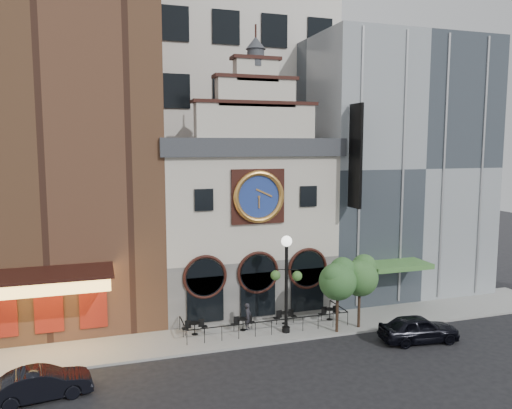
{
  "coord_description": "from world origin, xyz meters",
  "views": [
    {
      "loc": [
        -10.11,
        -26.93,
        11.91
      ],
      "look_at": [
        0.54,
        6.0,
        7.76
      ],
      "focal_mm": 35.0,
      "sensor_mm": 36.0,
      "label": 1
    }
  ],
  "objects_px": {
    "bistro_2": "(285,317)",
    "car_right": "(419,329)",
    "pedestrian": "(248,316)",
    "tree_left": "(338,278)",
    "bistro_1": "(243,323)",
    "bistro_0": "(195,327)",
    "bistro_3": "(330,313)",
    "lamppost": "(286,273)",
    "tree_right": "(360,275)",
    "car_left": "(42,384)"
  },
  "relations": [
    {
      "from": "bistro_2",
      "to": "car_right",
      "type": "height_order",
      "value": "car_right"
    },
    {
      "from": "pedestrian",
      "to": "tree_left",
      "type": "height_order",
      "value": "tree_left"
    },
    {
      "from": "bistro_1",
      "to": "pedestrian",
      "type": "height_order",
      "value": "pedestrian"
    },
    {
      "from": "tree_left",
      "to": "car_right",
      "type": "bearing_deg",
      "value": -32.96
    },
    {
      "from": "bistro_0",
      "to": "tree_left",
      "type": "height_order",
      "value": "tree_left"
    },
    {
      "from": "bistro_1",
      "to": "bistro_3",
      "type": "relative_size",
      "value": 1.0
    },
    {
      "from": "bistro_2",
      "to": "lamppost",
      "type": "bearing_deg",
      "value": -108.73
    },
    {
      "from": "car_right",
      "to": "tree_left",
      "type": "distance_m",
      "value": 5.65
    },
    {
      "from": "tree_right",
      "to": "lamppost",
      "type": "bearing_deg",
      "value": 173.3
    },
    {
      "from": "bistro_0",
      "to": "pedestrian",
      "type": "relative_size",
      "value": 0.92
    },
    {
      "from": "bistro_0",
      "to": "tree_left",
      "type": "distance_m",
      "value": 9.47
    },
    {
      "from": "car_left",
      "to": "pedestrian",
      "type": "xyz_separation_m",
      "value": [
        11.72,
        5.18,
        0.27
      ]
    },
    {
      "from": "car_left",
      "to": "pedestrian",
      "type": "bearing_deg",
      "value": -73.91
    },
    {
      "from": "bistro_3",
      "to": "tree_right",
      "type": "relative_size",
      "value": 0.33
    },
    {
      "from": "pedestrian",
      "to": "tree_right",
      "type": "xyz_separation_m",
      "value": [
        7.01,
        -1.79,
        2.6
      ]
    },
    {
      "from": "car_left",
      "to": "bistro_0",
      "type": "bearing_deg",
      "value": -64.97
    },
    {
      "from": "bistro_0",
      "to": "car_right",
      "type": "relative_size",
      "value": 0.33
    },
    {
      "from": "bistro_1",
      "to": "car_left",
      "type": "height_order",
      "value": "car_left"
    },
    {
      "from": "car_right",
      "to": "tree_left",
      "type": "bearing_deg",
      "value": 63.84
    },
    {
      "from": "bistro_0",
      "to": "bistro_2",
      "type": "distance_m",
      "value": 6.04
    },
    {
      "from": "bistro_2",
      "to": "bistro_3",
      "type": "height_order",
      "value": "same"
    },
    {
      "from": "bistro_3",
      "to": "car_left",
      "type": "bearing_deg",
      "value": -163.6
    },
    {
      "from": "bistro_2",
      "to": "bistro_3",
      "type": "xyz_separation_m",
      "value": [
        3.15,
        -0.23,
        0.0
      ]
    },
    {
      "from": "bistro_1",
      "to": "lamppost",
      "type": "height_order",
      "value": "lamppost"
    },
    {
      "from": "pedestrian",
      "to": "lamppost",
      "type": "distance_m",
      "value": 3.85
    },
    {
      "from": "lamppost",
      "to": "car_left",
      "type": "bearing_deg",
      "value": -139.56
    },
    {
      "from": "pedestrian",
      "to": "bistro_1",
      "type": "bearing_deg",
      "value": 135.94
    },
    {
      "from": "bistro_0",
      "to": "tree_right",
      "type": "bearing_deg",
      "value": -10.6
    },
    {
      "from": "tree_right",
      "to": "bistro_3",
      "type": "bearing_deg",
      "value": 125.25
    },
    {
      "from": "car_left",
      "to": "tree_right",
      "type": "bearing_deg",
      "value": -87.49
    },
    {
      "from": "bistro_3",
      "to": "tree_left",
      "type": "bearing_deg",
      "value": -103.42
    },
    {
      "from": "pedestrian",
      "to": "lamppost",
      "type": "height_order",
      "value": "lamppost"
    },
    {
      "from": "bistro_0",
      "to": "lamppost",
      "type": "xyz_separation_m",
      "value": [
        5.56,
        -1.38,
        3.36
      ]
    },
    {
      "from": "bistro_3",
      "to": "tree_left",
      "type": "distance_m",
      "value": 3.69
    },
    {
      "from": "bistro_1",
      "to": "tree_left",
      "type": "relative_size",
      "value": 0.33
    },
    {
      "from": "bistro_1",
      "to": "bistro_2",
      "type": "distance_m",
      "value": 2.98
    },
    {
      "from": "car_left",
      "to": "lamppost",
      "type": "height_order",
      "value": "lamppost"
    },
    {
      "from": "car_right",
      "to": "pedestrian",
      "type": "relative_size",
      "value": 2.81
    },
    {
      "from": "bistro_3",
      "to": "car_left",
      "type": "xyz_separation_m",
      "value": [
        -17.49,
        -5.15,
        0.12
      ]
    },
    {
      "from": "bistro_3",
      "to": "car_left",
      "type": "distance_m",
      "value": 18.23
    },
    {
      "from": "bistro_0",
      "to": "lamppost",
      "type": "relative_size",
      "value": 0.26
    },
    {
      "from": "bistro_3",
      "to": "pedestrian",
      "type": "distance_m",
      "value": 5.78
    },
    {
      "from": "car_right",
      "to": "pedestrian",
      "type": "distance_m",
      "value": 10.54
    },
    {
      "from": "tree_right",
      "to": "pedestrian",
      "type": "bearing_deg",
      "value": 165.67
    },
    {
      "from": "lamppost",
      "to": "tree_left",
      "type": "distance_m",
      "value": 3.28
    },
    {
      "from": "car_left",
      "to": "lamppost",
      "type": "xyz_separation_m",
      "value": [
        13.86,
        3.96,
        3.24
      ]
    },
    {
      "from": "pedestrian",
      "to": "tree_left",
      "type": "xyz_separation_m",
      "value": [
        5.27,
        -2.12,
        2.6
      ]
    },
    {
      "from": "bistro_3",
      "to": "tree_left",
      "type": "xyz_separation_m",
      "value": [
        -0.5,
        -2.09,
        3.0
      ]
    },
    {
      "from": "bistro_2",
      "to": "pedestrian",
      "type": "distance_m",
      "value": 2.65
    },
    {
      "from": "lamppost",
      "to": "tree_right",
      "type": "height_order",
      "value": "lamppost"
    }
  ]
}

